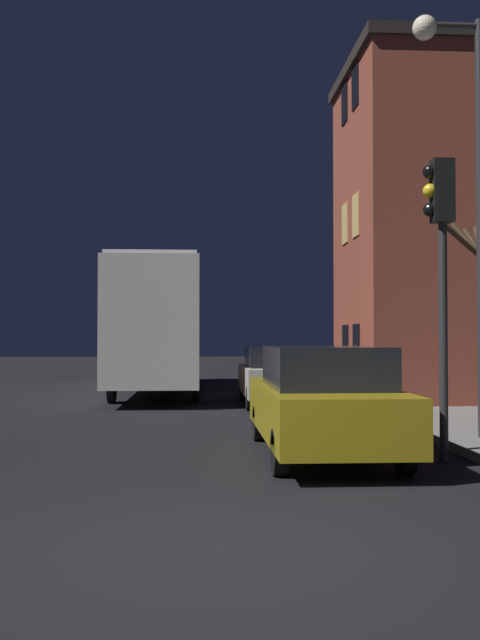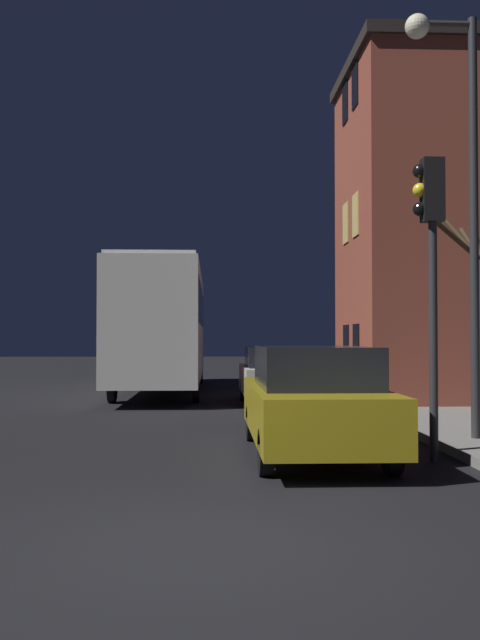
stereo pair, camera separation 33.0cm
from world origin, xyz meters
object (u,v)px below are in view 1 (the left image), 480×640
object	(u,v)px
bus	(162,320)
car_near_lane	(322,400)
streetlamp	(463,159)
car_mid_lane	(276,375)
traffic_light	(440,244)

from	to	relation	value
bus	car_near_lane	distance (m)	13.04
streetlamp	bus	world-z (taller)	streetlamp
car_mid_lane	bus	bearing A→B (deg)	124.20
traffic_light	car_near_lane	world-z (taller)	traffic_light
bus	car_near_lane	bearing A→B (deg)	-76.53
streetlamp	bus	distance (m)	13.27
traffic_light	streetlamp	bearing A→B (deg)	57.58
bus	car_mid_lane	distance (m)	5.90
car_mid_lane	traffic_light	bearing A→B (deg)	-80.54
traffic_light	car_near_lane	xyz separation A→B (m)	(-1.60, 0.58, -2.25)
bus	car_near_lane	size ratio (longest dim) A/B	2.53
traffic_light	car_mid_lane	size ratio (longest dim) A/B	0.99
streetlamp	car_mid_lane	xyz separation A→B (m)	(-2.23, 7.17, -3.84)
streetlamp	car_mid_lane	size ratio (longest dim) A/B	1.57
car_near_lane	car_mid_lane	bearing A→B (deg)	88.65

